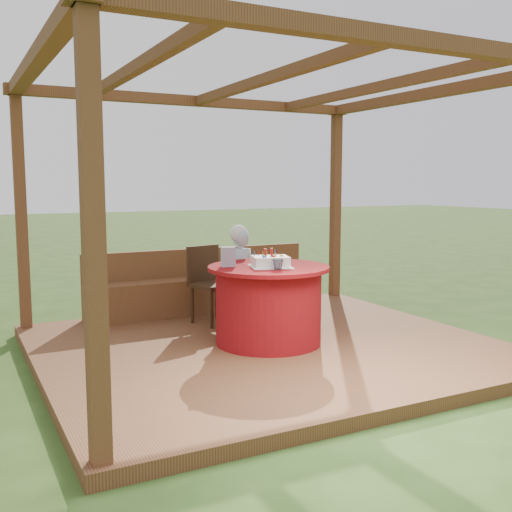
{
  "coord_description": "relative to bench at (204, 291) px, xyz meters",
  "views": [
    {
      "loc": [
        -2.85,
        -5.3,
        1.78
      ],
      "look_at": [
        0.0,
        0.25,
        1.0
      ],
      "focal_mm": 42.0,
      "sensor_mm": 36.0,
      "label": 1
    }
  ],
  "objects": [
    {
      "name": "birthday_cake",
      "position": [
        0.01,
        -1.77,
        0.59
      ],
      "size": [
        0.5,
        0.5,
        0.18
      ],
      "color": "white",
      "rests_on": "table"
    },
    {
      "name": "chair",
      "position": [
        -0.16,
        -0.58,
        0.24
      ],
      "size": [
        0.56,
        0.56,
        0.9
      ],
      "color": "#352011",
      "rests_on": "deck"
    },
    {
      "name": "drinking_glass",
      "position": [
        -0.03,
        -1.99,
        0.59
      ],
      "size": [
        0.12,
        0.12,
        0.1
      ],
      "primitive_type": "imported",
      "rotation": [
        0.0,
        0.0,
        0.08
      ],
      "color": "silver",
      "rests_on": "table"
    },
    {
      "name": "deck",
      "position": [
        0.0,
        -1.72,
        -0.32
      ],
      "size": [
        4.5,
        4.0,
        0.12
      ],
      "primitive_type": "cube",
      "color": "brown",
      "rests_on": "ground"
    },
    {
      "name": "gift_bag",
      "position": [
        -0.37,
        -1.56,
        0.64
      ],
      "size": [
        0.16,
        0.13,
        0.2
      ],
      "primitive_type": "cube",
      "rotation": [
        0.0,
        0.0,
        -0.29
      ],
      "color": "#C881B4",
      "rests_on": "table"
    },
    {
      "name": "pergola",
      "position": [
        0.0,
        -1.72,
        2.02
      ],
      "size": [
        4.5,
        4.0,
        2.72
      ],
      "color": "brown",
      "rests_on": "deck"
    },
    {
      "name": "ground",
      "position": [
        0.0,
        -1.72,
        -0.38
      ],
      "size": [
        60.0,
        60.0,
        0.0
      ],
      "primitive_type": "plane",
      "color": "#294617",
      "rests_on": "ground"
    },
    {
      "name": "bench",
      "position": [
        0.0,
        0.0,
        0.0
      ],
      "size": [
        3.0,
        0.42,
        0.8
      ],
      "color": "brown",
      "rests_on": "deck"
    },
    {
      "name": "table",
      "position": [
        0.02,
        -1.71,
        0.14
      ],
      "size": [
        1.24,
        1.24,
        0.8
      ],
      "color": "maroon",
      "rests_on": "deck"
    },
    {
      "name": "elderly_woman",
      "position": [
        0.09,
        -0.86,
        0.33
      ],
      "size": [
        0.41,
        0.27,
        1.17
      ],
      "color": "#8FBAD4",
      "rests_on": "deck"
    }
  ]
}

